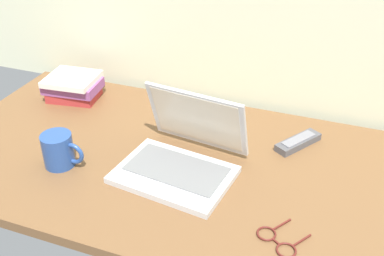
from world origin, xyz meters
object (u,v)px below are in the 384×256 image
(book_stack, at_px, (73,87))
(remote_control_near, at_px, (298,142))
(laptop, at_px, (182,155))
(eyeglasses, at_px, (277,241))
(coffee_mug, at_px, (59,150))

(book_stack, bearing_deg, remote_control_near, -1.65)
(laptop, distance_m, book_stack, 0.58)
(laptop, xyz_separation_m, book_stack, (-0.52, 0.25, 0.00))
(eyeglasses, xyz_separation_m, book_stack, (-0.83, 0.44, 0.04))
(laptop, xyz_separation_m, eyeglasses, (0.31, -0.19, -0.04))
(remote_control_near, bearing_deg, eyeglasses, -87.09)
(laptop, relative_size, coffee_mug, 2.68)
(coffee_mug, bearing_deg, remote_control_near, 28.44)
(coffee_mug, height_order, eyeglasses, coffee_mug)
(coffee_mug, bearing_deg, book_stack, 117.53)
(laptop, xyz_separation_m, coffee_mug, (-0.33, -0.11, 0.01))
(laptop, relative_size, eyeglasses, 2.47)
(coffee_mug, relative_size, book_stack, 0.63)
(remote_control_near, height_order, book_stack, book_stack)
(remote_control_near, distance_m, eyeglasses, 0.42)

